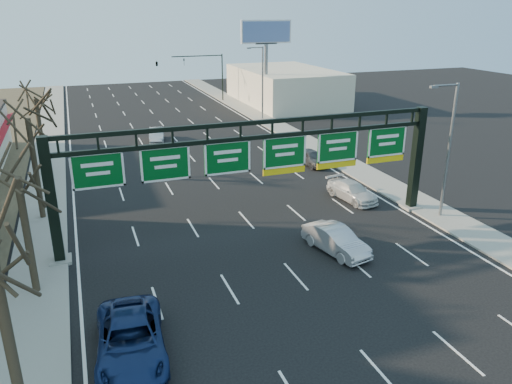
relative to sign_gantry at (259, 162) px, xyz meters
name	(u,v)px	position (x,y,z in m)	size (l,w,h in m)	color
ground	(312,295)	(-0.16, -8.00, -4.63)	(160.00, 160.00, 0.00)	black
sidewalk_left	(45,193)	(-12.96, 12.00, -4.57)	(3.00, 120.00, 0.12)	gray
sidewalk_right	(341,160)	(12.64, 12.00, -4.57)	(3.00, 120.00, 0.12)	gray
lane_markings	(208,176)	(-0.16, 12.00, -4.62)	(21.60, 120.00, 0.01)	white
sign_gantry	(259,162)	(0.00, 0.00, 0.00)	(24.60, 1.20, 7.20)	black
building_right_distant	(285,86)	(19.84, 42.00, -2.13)	(12.00, 20.00, 5.00)	#BCB69C
tree_gantry	(13,155)	(-12.96, -3.00, 2.48)	(3.60, 3.60, 8.48)	#2D2219
tree_mid	(25,102)	(-12.96, 7.00, 3.23)	(3.60, 3.60, 9.24)	#2D2219
tree_far	(34,86)	(-12.96, 17.00, 2.86)	(3.60, 3.60, 8.86)	#2D2219
streetlight_near	(448,144)	(12.31, -2.00, 0.45)	(2.15, 0.22, 9.00)	slate
streetlight_far	(262,79)	(12.31, 32.00, 0.45)	(2.15, 0.22, 9.00)	slate
billboard_right	(266,43)	(14.84, 36.98, 4.43)	(7.00, 0.50, 12.00)	slate
traffic_signal_mast	(182,66)	(5.53, 47.00, 0.87)	(10.16, 0.54, 7.00)	black
car_blue_suv	(131,340)	(-9.11, -9.63, -3.82)	(2.70, 5.85, 1.63)	navy
car_silver_sedan	(336,240)	(3.18, -4.21, -3.88)	(1.59, 4.55, 1.50)	#B4B3B9
car_white_wagon	(352,191)	(8.45, 2.92, -3.97)	(1.85, 4.56, 1.32)	silver
car_grey_far	(311,157)	(9.47, 11.89, -3.93)	(1.66, 4.13, 1.41)	#3D3F42
car_silver_distant	(157,135)	(-2.18, 25.37, -3.93)	(1.48, 4.23, 1.39)	#ACACB1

